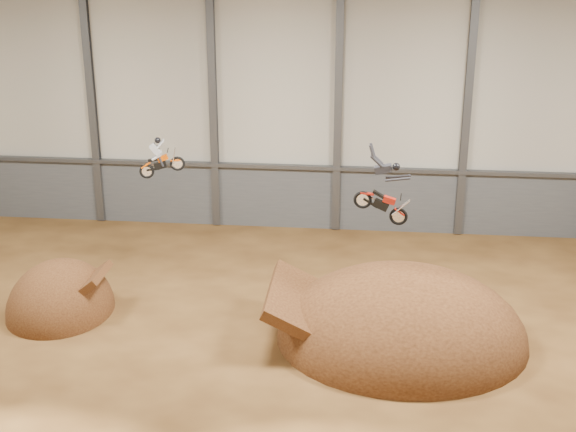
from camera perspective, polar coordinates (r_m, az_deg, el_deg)
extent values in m
plane|color=#492D13|center=(31.60, -4.08, -10.51)|extent=(40.00, 40.00, 0.00)
cube|color=beige|center=(42.94, -0.89, 8.06)|extent=(40.00, 0.10, 14.00)
cube|color=#4F5257|center=(44.28, -0.86, 1.38)|extent=(39.80, 0.18, 3.50)
cube|color=#47494F|center=(43.58, -0.90, 3.55)|extent=(39.80, 0.35, 0.20)
cube|color=#47494F|center=(45.02, -13.79, 8.06)|extent=(0.40, 0.36, 13.90)
cube|color=#47494F|center=(43.26, -5.35, 8.06)|extent=(0.40, 0.36, 13.90)
cube|color=#47494F|center=(42.49, 3.59, 7.88)|extent=(0.40, 0.36, 13.90)
cube|color=#47494F|center=(42.75, 12.63, 7.51)|extent=(0.40, 0.36, 13.90)
ellipsoid|color=#391E0E|center=(36.83, -15.81, -6.53)|extent=(4.58, 5.28, 4.58)
ellipsoid|color=#391E0E|center=(33.55, 8.03, -8.70)|extent=(10.20, 9.03, 5.89)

